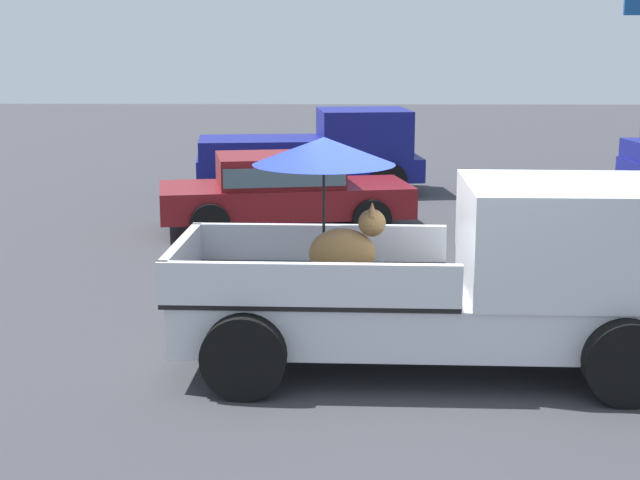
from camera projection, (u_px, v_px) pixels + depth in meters
ground_plane at (426, 365)px, 9.70m from camera, size 80.00×80.00×0.00m
pickup_truck_main at (470, 271)px, 9.49m from camera, size 5.10×2.35×2.31m
pickup_truck_red at (318, 153)px, 20.47m from camera, size 4.98×2.62×1.80m
parked_sedan_near at (283, 188)px, 16.40m from camera, size 4.55×2.57×1.33m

